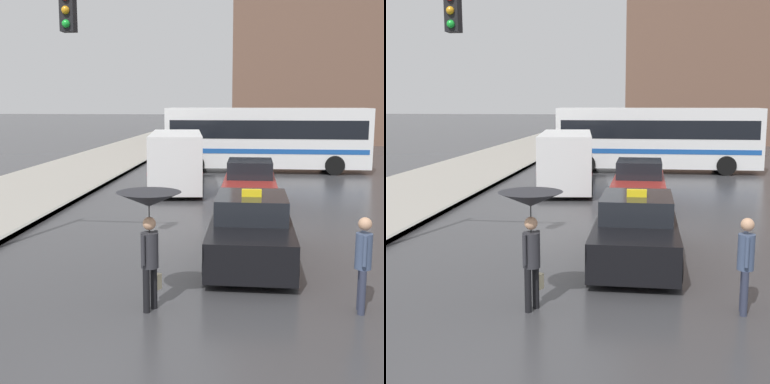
% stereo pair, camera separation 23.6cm
% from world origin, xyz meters
% --- Properties ---
extents(taxi, '(1.91, 4.38, 1.65)m').
position_xyz_m(taxi, '(2.07, 5.81, 0.69)').
color(taxi, black).
rests_on(taxi, ground_plane).
extents(sedan_red, '(1.91, 4.62, 1.49)m').
position_xyz_m(sedan_red, '(2.00, 13.15, 0.68)').
color(sedan_red, maroon).
rests_on(sedan_red, ground_plane).
extents(ambulance_van, '(2.65, 5.63, 2.33)m').
position_xyz_m(ambulance_van, '(-1.02, 15.52, 1.30)').
color(ambulance_van, silver).
rests_on(ambulance_van, ground_plane).
extents(city_bus, '(10.28, 2.73, 3.26)m').
position_xyz_m(city_bus, '(2.78, 21.97, 1.81)').
color(city_bus, silver).
rests_on(city_bus, ground_plane).
extents(pedestrian_with_umbrella, '(1.10, 1.10, 2.08)m').
position_xyz_m(pedestrian_with_umbrella, '(0.36, 2.66, 1.71)').
color(pedestrian_with_umbrella, black).
rests_on(pedestrian_with_umbrella, ground_plane).
extents(pedestrian_man, '(0.30, 0.43, 1.67)m').
position_xyz_m(pedestrian_man, '(3.97, 2.98, 0.97)').
color(pedestrian_man, '#2D3347').
rests_on(pedestrian_man, ground_plane).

